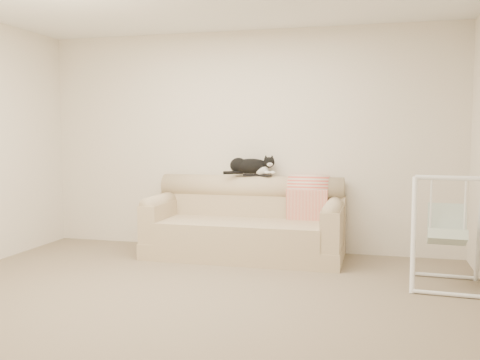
# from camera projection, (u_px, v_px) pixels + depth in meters

# --- Properties ---
(ground_plane) EXTENTS (5.00, 5.00, 0.00)m
(ground_plane) POSITION_uv_depth(u_px,v_px,m) (190.00, 296.00, 4.57)
(ground_plane) COLOR brown
(ground_plane) RESTS_ON ground
(room_shell) EXTENTS (5.04, 4.04, 2.60)m
(room_shell) POSITION_uv_depth(u_px,v_px,m) (189.00, 117.00, 4.44)
(room_shell) COLOR beige
(room_shell) RESTS_ON ground
(sofa) EXTENTS (2.20, 0.93, 0.90)m
(sofa) POSITION_uv_depth(u_px,v_px,m) (246.00, 225.00, 6.08)
(sofa) COLOR tan
(sofa) RESTS_ON ground
(remote_a) EXTENTS (0.19, 0.09, 0.03)m
(remote_a) POSITION_uv_depth(u_px,v_px,m) (251.00, 175.00, 6.24)
(remote_a) COLOR black
(remote_a) RESTS_ON sofa
(remote_b) EXTENTS (0.17, 0.11, 0.02)m
(remote_b) POSITION_uv_depth(u_px,v_px,m) (265.00, 175.00, 6.20)
(remote_b) COLOR black
(remote_b) RESTS_ON sofa
(tuxedo_cat) EXTENTS (0.60, 0.35, 0.24)m
(tuxedo_cat) POSITION_uv_depth(u_px,v_px,m) (251.00, 166.00, 6.24)
(tuxedo_cat) COLOR black
(tuxedo_cat) RESTS_ON sofa
(throw_blanket) EXTENTS (0.46, 0.38, 0.58)m
(throw_blanket) POSITION_uv_depth(u_px,v_px,m) (309.00, 192.00, 6.09)
(throw_blanket) COLOR #E95140
(throw_blanket) RESTS_ON sofa
(baby_swing) EXTENTS (0.66, 0.70, 1.02)m
(baby_swing) POSITION_uv_depth(u_px,v_px,m) (447.00, 232.00, 4.83)
(baby_swing) COLOR white
(baby_swing) RESTS_ON ground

